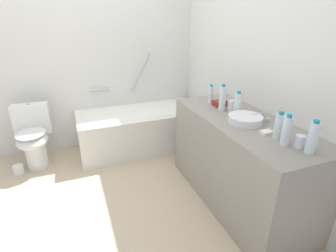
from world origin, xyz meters
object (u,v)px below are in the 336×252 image
object	(u,v)px
toilet	(33,136)
amenity_basket	(220,103)
bathtub	(140,128)
water_bottle_5	(286,131)
water_bottle_4	(313,138)
sink_basin	(245,119)
drinking_glass_1	(231,106)
water_bottle_3	(222,98)
water_bottle_2	(279,126)
soap_dish	(266,132)
drinking_glass_0	(300,142)
water_bottle_1	(238,104)
sink_faucet	(262,117)
water_bottle_0	(211,94)
toilet_paper_roll	(19,169)

from	to	relation	value
toilet	amenity_basket	world-z (taller)	amenity_basket
bathtub	water_bottle_5	world-z (taller)	bathtub
water_bottle_4	amenity_basket	xyz separation A→B (m)	(-0.02, 1.03, -0.08)
sink_basin	drinking_glass_1	world-z (taller)	drinking_glass_1
water_bottle_3	bathtub	bearing A→B (deg)	114.45
water_bottle_3	water_bottle_5	size ratio (longest dim) A/B	1.10
sink_basin	water_bottle_3	world-z (taller)	water_bottle_3
water_bottle_2	soap_dish	bearing A→B (deg)	99.49
water_bottle_3	soap_dish	world-z (taller)	water_bottle_3
soap_dish	drinking_glass_0	bearing A→B (deg)	-79.83
water_bottle_5	soap_dish	bearing A→B (deg)	83.26
amenity_basket	bathtub	bearing A→B (deg)	120.14
water_bottle_5	water_bottle_1	bearing A→B (deg)	84.90
amenity_basket	soap_dish	bearing A→B (deg)	-92.37
sink_faucet	soap_dish	distance (m)	0.28
water_bottle_5	drinking_glass_1	bearing A→B (deg)	84.94
bathtub	sink_faucet	bearing A→B (deg)	-64.29
water_bottle_2	water_bottle_1	bearing A→B (deg)	88.16
sink_faucet	water_bottle_5	xyz separation A→B (m)	(-0.17, -0.44, 0.08)
water_bottle_4	water_bottle_5	xyz separation A→B (m)	(-0.07, 0.14, -0.00)
toilet	drinking_glass_0	size ratio (longest dim) A/B	8.32
toilet	water_bottle_2	distance (m)	2.61
water_bottle_3	water_bottle_4	bearing A→B (deg)	-84.55
water_bottle_0	drinking_glass_0	size ratio (longest dim) A/B	2.18
water_bottle_2	water_bottle_5	xyz separation A→B (m)	(-0.04, -0.11, 0.01)
sink_faucet	water_bottle_4	distance (m)	0.59
toilet	water_bottle_5	bearing A→B (deg)	45.26
drinking_glass_1	toilet_paper_roll	bearing A→B (deg)	153.62
toilet	water_bottle_3	size ratio (longest dim) A/B	2.91
water_bottle_5	drinking_glass_0	world-z (taller)	water_bottle_5
sink_basin	amenity_basket	bearing A→B (deg)	84.31
water_bottle_4	amenity_basket	bearing A→B (deg)	91.10
sink_basin	water_bottle_3	bearing A→B (deg)	93.74
drinking_glass_1	toilet	bearing A→B (deg)	148.19
sink_basin	soap_dish	world-z (taller)	sink_basin
bathtub	water_bottle_0	xyz separation A→B (m)	(0.53, -0.86, 0.65)
bathtub	drinking_glass_1	bearing A→B (deg)	-63.08
water_bottle_1	water_bottle_2	world-z (taller)	water_bottle_1
bathtub	water_bottle_0	size ratio (longest dim) A/B	8.26
water_bottle_1	water_bottle_4	xyz separation A→B (m)	(0.02, -0.77, 0.01)
bathtub	sink_faucet	distance (m)	1.71
amenity_basket	water_bottle_4	bearing A→B (deg)	-88.90
water_bottle_2	amenity_basket	distance (m)	0.79
bathtub	drinking_glass_1	distance (m)	1.43
water_bottle_2	water_bottle_5	world-z (taller)	water_bottle_5
bathtub	sink_basin	distance (m)	1.65
water_bottle_3	drinking_glass_0	size ratio (longest dim) A/B	2.86
sink_faucet	drinking_glass_0	bearing A→B (deg)	-101.68
water_bottle_0	water_bottle_1	world-z (taller)	water_bottle_1
sink_faucet	water_bottle_0	distance (m)	0.61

